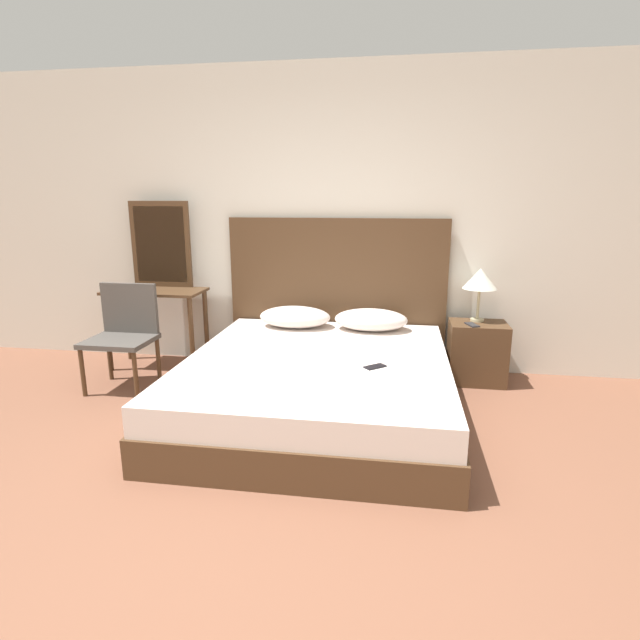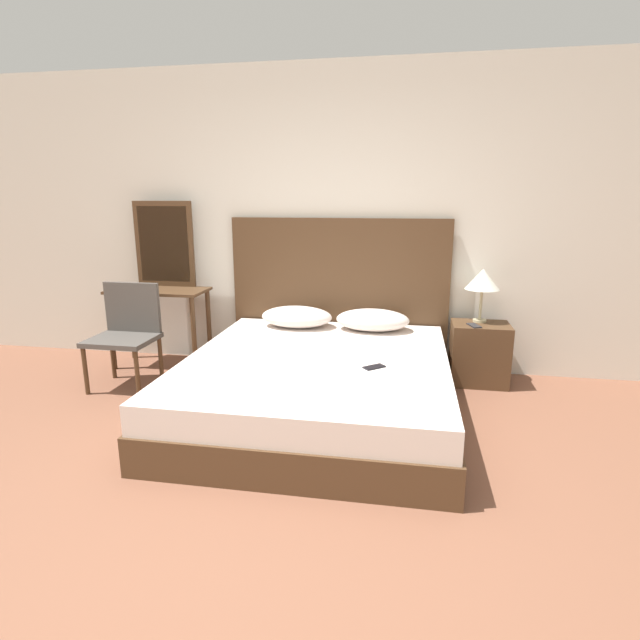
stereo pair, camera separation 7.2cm
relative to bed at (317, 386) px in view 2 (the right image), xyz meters
name	(u,v)px [view 2 (the right image)]	position (x,y,z in m)	size (l,w,h in m)	color
ground_plane	(234,549)	(-0.11, -1.53, -0.22)	(16.00, 16.00, 0.00)	brown
wall_back	(328,221)	(-0.11, 1.17, 1.13)	(10.00, 0.06, 2.70)	silver
bed	(317,386)	(0.00, 0.00, 0.00)	(1.90, 2.14, 0.44)	#4C331E
headboard	(339,294)	(0.00, 1.10, 0.48)	(1.99, 0.05, 1.39)	#4C331E
pillow_left	(297,317)	(-0.34, 0.82, 0.31)	(0.63, 0.40, 0.18)	silver
pillow_right	(373,320)	(0.34, 0.82, 0.31)	(0.63, 0.40, 0.18)	silver
phone_on_bed	(374,367)	(0.42, -0.16, 0.23)	(0.16, 0.15, 0.01)	black
nightstand	(479,354)	(1.25, 0.86, 0.05)	(0.48, 0.36, 0.53)	#4C331E
table_lamp	(483,280)	(1.24, 0.93, 0.67)	(0.29, 0.29, 0.46)	tan
phone_on_nightstand	(474,326)	(1.18, 0.77, 0.31)	(0.11, 0.16, 0.01)	#232328
vanity_desk	(159,305)	(-1.64, 0.81, 0.37)	(0.89, 0.43, 0.74)	#4C331E
vanity_mirror	(164,244)	(-1.64, 1.00, 0.92)	(0.58, 0.03, 0.79)	#4C331E
chair	(127,328)	(-1.69, 0.32, 0.28)	(0.52, 0.45, 0.86)	#4C4742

